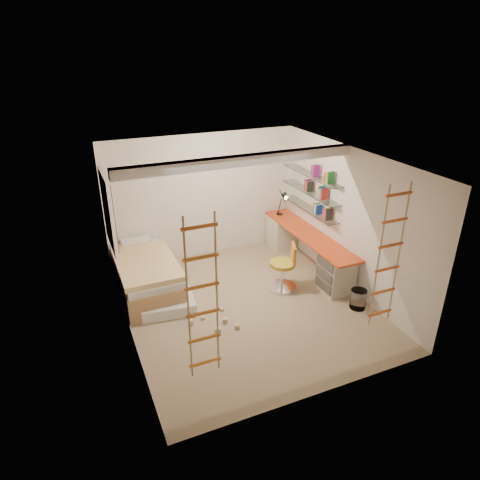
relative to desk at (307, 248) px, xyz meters
name	(u,v)px	position (x,y,z in m)	size (l,w,h in m)	color
floor	(247,306)	(-1.72, -0.86, -0.40)	(4.50, 4.50, 0.00)	#9D8A65
ceiling_beam	(240,161)	(-1.72, -0.56, 2.12)	(4.00, 0.18, 0.16)	white
window_frame	(108,211)	(-3.69, 0.64, 1.15)	(0.06, 1.15, 1.35)	white
window_blind	(110,211)	(-3.65, 0.64, 1.15)	(0.02, 1.00, 1.20)	#4C2D1E
rope_ladder_left	(203,300)	(-3.07, -2.61, 1.11)	(0.41, 0.04, 2.13)	orange
rope_ladder_right	(389,257)	(-0.37, -2.61, 1.11)	(0.41, 0.04, 2.13)	#DB5425
waste_bin	(358,299)	(0.03, -1.66, -0.23)	(0.28, 0.28, 0.35)	white
desk	(307,248)	(0.00, 0.00, 0.00)	(0.56, 2.80, 0.75)	#E8481B
shelves	(310,192)	(0.15, 0.27, 1.10)	(0.25, 1.80, 0.71)	white
bed	(146,274)	(-3.20, 0.36, -0.07)	(1.02, 2.00, 0.69)	#AD7F51
task_lamp	(284,200)	(-0.05, 0.96, 0.73)	(0.14, 0.36, 0.57)	black
swivel_chair	(284,273)	(-0.85, -0.59, -0.07)	(0.70, 0.70, 0.90)	gold
play_platform	(164,300)	(-3.05, -0.36, -0.25)	(1.00, 0.82, 0.41)	silver
toy_blocks	(189,305)	(-2.72, -0.74, -0.20)	(1.20, 1.19, 0.68)	#CCB284
books	(310,186)	(0.15, 0.27, 1.21)	(0.14, 0.64, 0.92)	#262626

